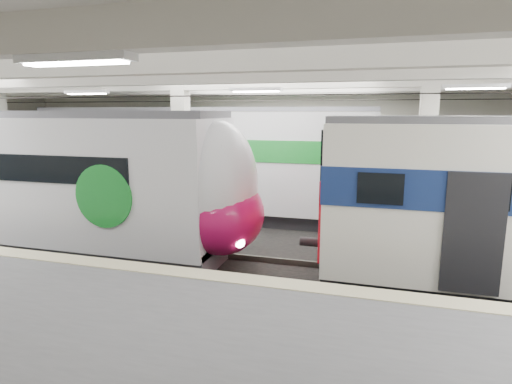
% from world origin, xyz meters
% --- Properties ---
extents(station_hall, '(36.00, 24.00, 5.75)m').
position_xyz_m(station_hall, '(0.00, -1.74, 3.24)').
color(station_hall, black).
rests_on(station_hall, ground).
extents(modern_emu, '(13.32, 2.75, 4.32)m').
position_xyz_m(modern_emu, '(-5.33, -0.00, 2.13)').
color(modern_emu, silver).
rests_on(modern_emu, ground).
extents(far_train, '(13.98, 2.94, 4.46)m').
position_xyz_m(far_train, '(-3.34, 5.50, 2.30)').
color(far_train, silver).
rests_on(far_train, ground).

